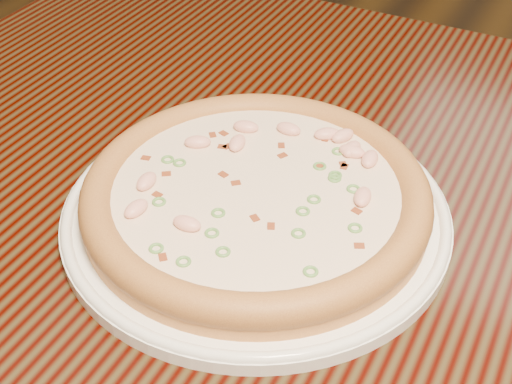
% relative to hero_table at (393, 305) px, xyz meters
% --- Properties ---
extents(hero_table, '(1.20, 0.80, 0.75)m').
position_rel_hero_table_xyz_m(hero_table, '(0.00, 0.00, 0.00)').
color(hero_table, black).
rests_on(hero_table, ground).
extents(plate, '(0.33, 0.33, 0.02)m').
position_rel_hero_table_xyz_m(plate, '(-0.12, -0.05, 0.11)').
color(plate, white).
rests_on(plate, hero_table).
extents(pizza, '(0.30, 0.30, 0.03)m').
position_rel_hero_table_xyz_m(pizza, '(-0.12, -0.05, 0.13)').
color(pizza, gold).
rests_on(pizza, plate).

